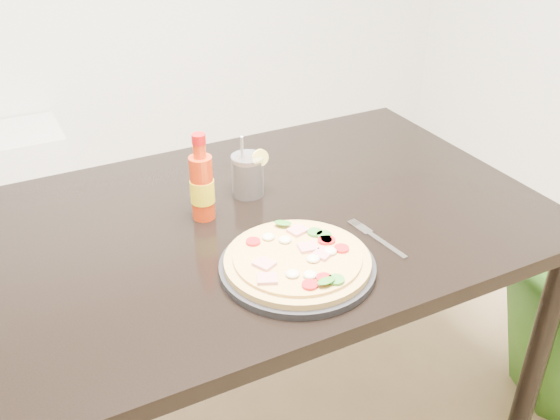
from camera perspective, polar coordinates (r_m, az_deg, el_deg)
name	(u,v)px	position (r m, az deg, el deg)	size (l,w,h in m)	color
dining_table	(258,244)	(1.56, -2.02, -3.17)	(1.40, 0.90, 0.75)	black
plate	(297,267)	(1.33, 1.59, -5.20)	(0.33, 0.33, 0.02)	black
pizza	(298,259)	(1.31, 1.65, -4.52)	(0.31, 0.31, 0.03)	#D9B561
hot_sauce_bottle	(202,186)	(1.48, -7.14, 2.22)	(0.06, 0.06, 0.22)	red
cola_cup	(248,176)	(1.59, -2.96, 3.13)	(0.09, 0.08, 0.17)	black
fork	(375,237)	(1.44, 8.69, -2.49)	(0.04, 0.19, 0.00)	silver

